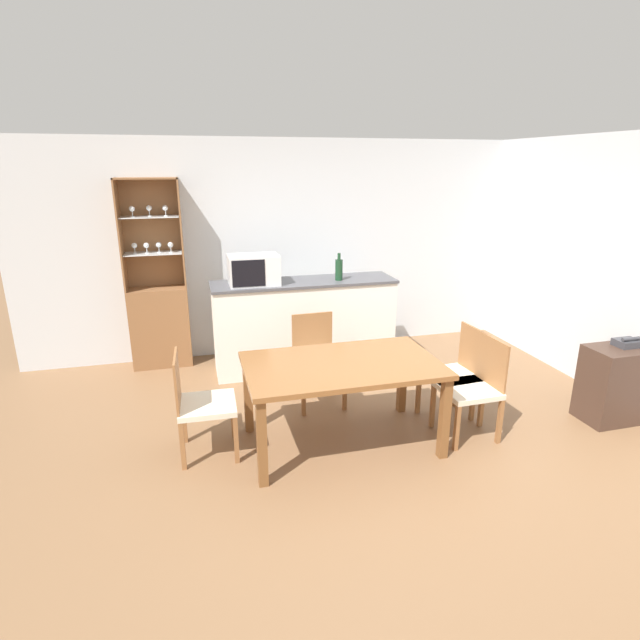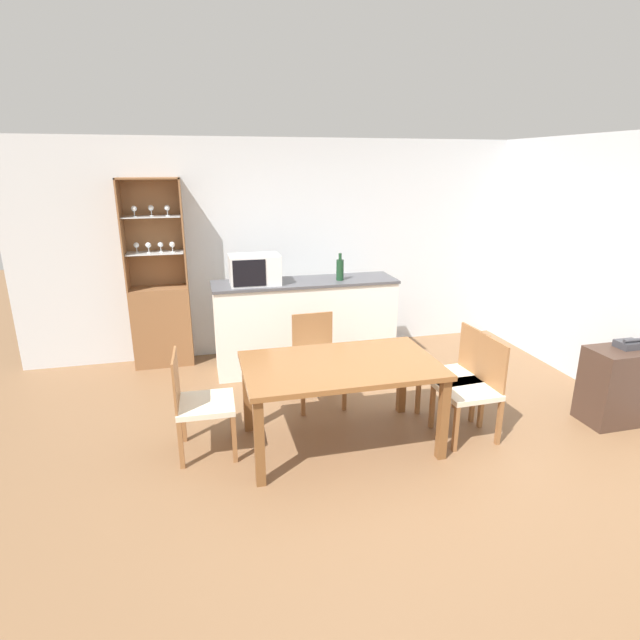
% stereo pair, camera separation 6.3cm
% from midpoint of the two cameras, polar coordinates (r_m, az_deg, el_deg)
% --- Properties ---
extents(ground_plane, '(18.00, 18.00, 0.00)m').
position_cam_midpoint_polar(ground_plane, '(4.26, 7.85, -14.78)').
color(ground_plane, brown).
extents(wall_back, '(6.80, 0.06, 2.55)m').
position_cam_midpoint_polar(wall_back, '(6.20, -0.70, 8.29)').
color(wall_back, silver).
rests_on(wall_back, ground_plane).
extents(kitchen_counter, '(2.05, 0.55, 1.02)m').
position_cam_midpoint_polar(kitchen_counter, '(5.67, -1.36, -0.52)').
color(kitchen_counter, white).
rests_on(kitchen_counter, ground_plane).
extents(display_cabinet, '(0.65, 0.32, 2.12)m').
position_cam_midpoint_polar(display_cabinet, '(6.01, -17.43, 0.97)').
color(display_cabinet, brown).
rests_on(display_cabinet, ground_plane).
extents(dining_table, '(1.57, 0.94, 0.73)m').
position_cam_midpoint_polar(dining_table, '(4.06, 2.81, -6.06)').
color(dining_table, brown).
rests_on(dining_table, ground_plane).
extents(dining_chair_side_right_near, '(0.45, 0.45, 0.87)m').
position_cam_midpoint_polar(dining_chair_side_right_near, '(4.46, 17.37, -7.44)').
color(dining_chair_side_right_near, beige).
rests_on(dining_chair_side_right_near, ground_plane).
extents(dining_chair_head_far, '(0.46, 0.46, 0.87)m').
position_cam_midpoint_polar(dining_chair_head_far, '(4.85, 0.01, -4.54)').
color(dining_chair_head_far, beige).
rests_on(dining_chair_head_far, ground_plane).
extents(dining_chair_side_left_far, '(0.46, 0.46, 0.87)m').
position_cam_midpoint_polar(dining_chair_side_left_far, '(4.12, -13.14, -9.19)').
color(dining_chair_side_left_far, beige).
rests_on(dining_chair_side_left_far, ground_plane).
extents(dining_chair_side_right_far, '(0.47, 0.47, 0.87)m').
position_cam_midpoint_polar(dining_chair_side_right_far, '(4.68, 15.60, -6.08)').
color(dining_chair_side_right_far, beige).
rests_on(dining_chair_side_right_far, ground_plane).
extents(microwave, '(0.53, 0.35, 0.32)m').
position_cam_midpoint_polar(microwave, '(5.37, -7.15, 5.73)').
color(microwave, silver).
rests_on(microwave, kitchen_counter).
extents(wine_bottle, '(0.08, 0.08, 0.30)m').
position_cam_midpoint_polar(wine_bottle, '(5.54, 2.63, 5.81)').
color(wine_bottle, '#193D23').
rests_on(wine_bottle, kitchen_counter).
extents(side_cabinet, '(0.62, 0.37, 0.70)m').
position_cam_midpoint_polar(side_cabinet, '(5.29, 31.33, -6.40)').
color(side_cabinet, '#422D23').
rests_on(side_cabinet, ground_plane).
extents(telephone, '(0.21, 0.16, 0.10)m').
position_cam_midpoint_polar(telephone, '(5.21, 32.15, -2.35)').
color(telephone, '#38383D').
rests_on(telephone, side_cabinet).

